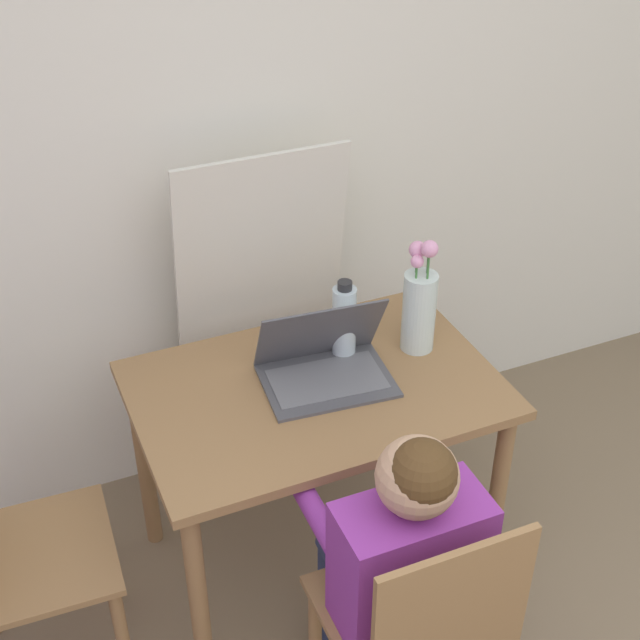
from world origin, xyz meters
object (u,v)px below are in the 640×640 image
(chair_occupied, at_px, (419,631))
(laptop, at_px, (324,361))
(person_seated, at_px, (401,544))
(flower_vase, at_px, (419,304))
(water_bottle, at_px, (344,321))

(chair_occupied, distance_m, laptop, 0.76)
(person_seated, bearing_deg, flower_vase, -120.49)
(chair_occupied, relative_size, person_seated, 0.86)
(chair_occupied, bearing_deg, flower_vase, -116.36)
(person_seated, xyz_separation_m, water_bottle, (0.15, 0.66, 0.19))
(person_seated, xyz_separation_m, laptop, (0.05, 0.58, 0.13))
(flower_vase, bearing_deg, person_seated, -121.10)
(chair_occupied, bearing_deg, person_seated, -90.00)
(chair_occupied, xyz_separation_m, water_bottle, (0.15, 0.77, 0.37))
(laptop, bearing_deg, person_seated, -89.97)
(water_bottle, bearing_deg, laptop, -141.55)
(person_seated, relative_size, flower_vase, 2.71)
(person_seated, xyz_separation_m, flower_vase, (0.36, 0.60, 0.22))
(flower_vase, xyz_separation_m, water_bottle, (-0.21, 0.05, -0.03))
(laptop, bearing_deg, chair_occupied, -89.19)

